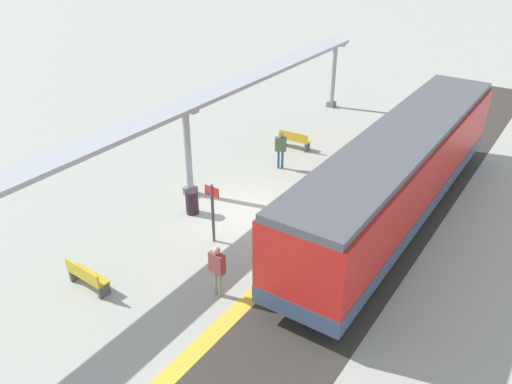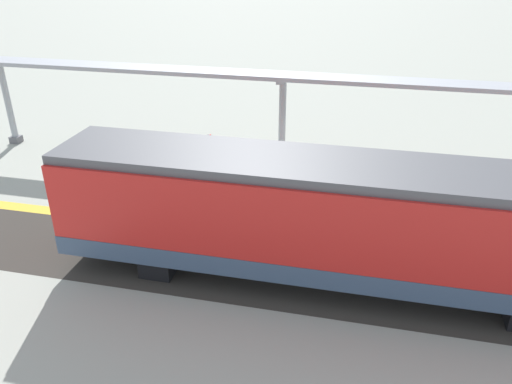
{
  "view_description": "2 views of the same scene",
  "coord_description": "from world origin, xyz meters",
  "views": [
    {
      "loc": [
        -9.7,
        13.83,
        10.16
      ],
      "look_at": [
        -0.45,
        0.06,
        1.03
      ],
      "focal_mm": 36.48,
      "sensor_mm": 36.0,
      "label": 1
    },
    {
      "loc": [
        -16.24,
        -3.17,
        8.28
      ],
      "look_at": [
        -2.4,
        -0.02,
        1.27
      ],
      "focal_mm": 35.43,
      "sensor_mm": 36.0,
      "label": 2
    }
  ],
  "objects": [
    {
      "name": "train_near_carriage",
      "position": [
        -4.75,
        -2.66,
        1.83
      ],
      "size": [
        2.65,
        14.75,
        3.48
      ],
      "color": "red",
      "rests_on": "ground"
    },
    {
      "name": "bench_near_end",
      "position": [
        1.43,
        6.37,
        0.44
      ],
      "size": [
        1.52,
        0.51,
        0.86
      ],
      "color": "gold",
      "rests_on": "ground"
    },
    {
      "name": "canopy_beam",
      "position": [
        2.71,
        0.03,
        3.72
      ],
      "size": [
        1.2,
        25.78,
        0.16
      ],
      "primitive_type": "cube",
      "color": "#A8AAB2",
      "rests_on": "canopy_pillar_nearest"
    },
    {
      "name": "tactile_edge_strip",
      "position": [
        -2.9,
        0.0,
        0.0
      ],
      "size": [
        0.52,
        31.64,
        0.01
      ],
      "primitive_type": "cube",
      "color": "gold",
      "rests_on": "ground"
    },
    {
      "name": "passenger_waiting_near_edge",
      "position": [
        -2.03,
        4.41,
        1.08
      ],
      "size": [
        0.52,
        0.28,
        1.72
      ],
      "color": "gray",
      "rests_on": "ground"
    },
    {
      "name": "bench_mid_platform",
      "position": [
        1.51,
        -6.12,
        0.44
      ],
      "size": [
        1.52,
        0.5,
        0.86
      ],
      "color": "gold",
      "rests_on": "ground"
    },
    {
      "name": "canopy_pillar_second",
      "position": [
        2.71,
        0.08,
        1.85
      ],
      "size": [
        1.1,
        0.44,
        3.64
      ],
      "color": "slate",
      "rests_on": "ground"
    },
    {
      "name": "canopy_pillar_nearest",
      "position": [
        2.71,
        -12.46,
        1.85
      ],
      "size": [
        1.1,
        0.44,
        3.64
      ],
      "color": "slate",
      "rests_on": "ground"
    },
    {
      "name": "passenger_by_the_benches",
      "position": [
        0.93,
        -3.93,
        1.06
      ],
      "size": [
        0.54,
        0.42,
        1.7
      ],
      "color": "#32587A",
      "rests_on": "ground"
    },
    {
      "name": "trash_bin",
      "position": [
        1.67,
        1.19,
        0.47
      ],
      "size": [
        0.48,
        0.48,
        0.94
      ],
      "primitive_type": "cylinder",
      "color": "#2E2028",
      "rests_on": "ground"
    },
    {
      "name": "trackbed",
      "position": [
        -4.76,
        0.0,
        0.0
      ],
      "size": [
        3.2,
        43.64,
        0.01
      ],
      "primitive_type": "cube",
      "color": "#38332D",
      "rests_on": "ground"
    },
    {
      "name": "platform_info_sign",
      "position": [
        -0.16,
        2.23,
        1.33
      ],
      "size": [
        0.56,
        0.1,
        2.2
      ],
      "color": "#4C4C51",
      "rests_on": "ground"
    },
    {
      "name": "ground_plane",
      "position": [
        0.0,
        0.0,
        0.0
      ],
      "size": [
        176.0,
        176.0,
        0.0
      ],
      "primitive_type": "plane",
      "color": "#A6A89B"
    }
  ]
}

